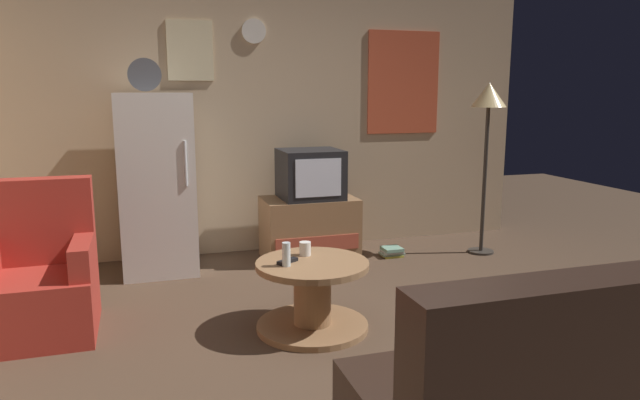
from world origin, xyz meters
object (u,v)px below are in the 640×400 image
object	(u,v)px
fridge	(157,183)
mug_ceramic_white	(305,249)
tv_stand	(309,228)
coffee_table	(312,296)
armchair	(38,281)
remote_control	(288,261)
book_stack	(392,252)
crt_tv	(310,174)
standing_lamp	(488,108)
wine_glass	(286,254)

from	to	relation	value
fridge	mug_ceramic_white	xyz separation A→B (m)	(0.88, -1.43, -0.26)
fridge	tv_stand	xyz separation A→B (m)	(1.33, -0.01, -0.48)
coffee_table	armchair	distance (m)	1.73
remote_control	book_stack	bearing A→B (deg)	14.12
remote_control	coffee_table	bearing A→B (deg)	-39.67
fridge	book_stack	xyz separation A→B (m)	(2.07, -0.20, -0.71)
coffee_table	remote_control	distance (m)	0.28
crt_tv	armchair	distance (m)	2.42
tv_stand	book_stack	bearing A→B (deg)	-14.82
crt_tv	armchair	world-z (taller)	crt_tv
tv_stand	book_stack	xyz separation A→B (m)	(0.74, -0.20, -0.23)
book_stack	fridge	bearing A→B (deg)	174.34
standing_lamp	wine_glass	size ratio (longest dim) A/B	10.60
fridge	book_stack	world-z (taller)	fridge
wine_glass	armchair	distance (m)	1.58
fridge	crt_tv	xyz separation A→B (m)	(1.34, -0.01, 0.02)
mug_ceramic_white	remote_control	bearing A→B (deg)	-139.35
crt_tv	remote_control	bearing A→B (deg)	-111.45
fridge	armchair	bearing A→B (deg)	-125.28
mug_ceramic_white	armchair	bearing A→B (deg)	168.80
crt_tv	book_stack	bearing A→B (deg)	-14.94
standing_lamp	coffee_table	distance (m)	2.66
remote_control	fridge	bearing A→B (deg)	83.83
armchair	tv_stand	bearing A→B (deg)	27.41
armchair	wine_glass	bearing A→B (deg)	-19.48
crt_tv	coffee_table	distance (m)	1.73
standing_lamp	wine_glass	bearing A→B (deg)	-149.94
standing_lamp	armchair	distance (m)	3.93
crt_tv	wine_glass	bearing A→B (deg)	-111.38
mug_ceramic_white	remote_control	distance (m)	0.20
wine_glass	mug_ceramic_white	size ratio (longest dim) A/B	1.67
coffee_table	remote_control	size ratio (longest dim) A/B	4.80
standing_lamp	mug_ceramic_white	world-z (taller)	standing_lamp
tv_stand	book_stack	size ratio (longest dim) A/B	3.85
standing_lamp	fridge	bearing A→B (deg)	173.53
wine_glass	armchair	xyz separation A→B (m)	(-1.48, 0.52, -0.19)
crt_tv	mug_ceramic_white	size ratio (longest dim) A/B	6.00
remote_control	book_stack	size ratio (longest dim) A/B	0.69
standing_lamp	tv_stand	bearing A→B (deg)	168.60
armchair	standing_lamp	bearing A→B (deg)	11.67
armchair	coffee_table	bearing A→B (deg)	-16.19
remote_control	standing_lamp	bearing A→B (deg)	-2.14
remote_control	tv_stand	bearing A→B (deg)	37.70
coffee_table	wine_glass	xyz separation A→B (m)	(-0.18, -0.04, 0.30)
coffee_table	wine_glass	distance (m)	0.35
standing_lamp	book_stack	distance (m)	1.58
fridge	coffee_table	distance (m)	1.89
tv_stand	standing_lamp	bearing A→B (deg)	-11.40
fridge	remote_control	size ratio (longest dim) A/B	11.80
crt_tv	coffee_table	size ratio (longest dim) A/B	0.75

